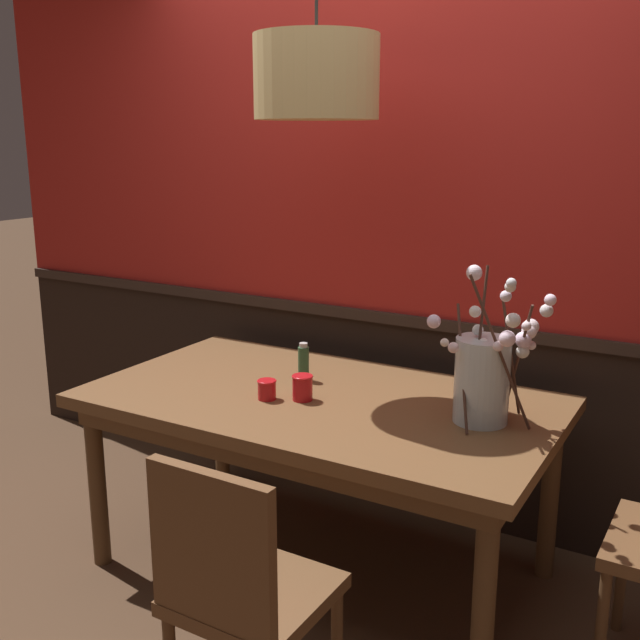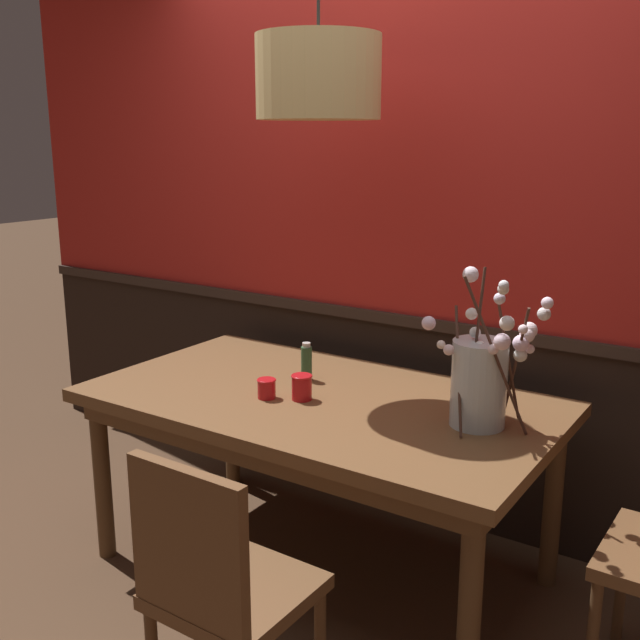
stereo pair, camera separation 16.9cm
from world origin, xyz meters
The scene contains 11 objects.
ground_plane centered at (0.00, 0.00, 0.00)m, with size 24.00×24.00×0.00m, color #4C3321.
back_wall centered at (0.00, 0.70, 1.30)m, with size 4.66×0.14×2.62m.
dining_table centered at (0.00, 0.00, 0.66)m, with size 1.78×1.00×0.74m.
chair_far_side_right centered at (0.28, 0.91, 0.51)m, with size 0.43×0.39×0.90m.
chair_near_side_right centered at (0.27, -0.90, 0.51)m, with size 0.41×0.41×0.90m.
chair_far_side_left centered at (-0.28, 0.88, 0.51)m, with size 0.45×0.42×0.89m.
vase_with_blossoms centered at (0.62, 0.05, 0.90)m, with size 0.38×0.34×0.56m.
candle_holder_nearer_center centered at (-0.15, -0.13, 0.78)m, with size 0.07×0.07×0.08m.
candle_holder_nearer_edge centered at (-0.03, -0.07, 0.79)m, with size 0.08×0.08×0.10m.
condiment_bottle centered at (-0.15, 0.13, 0.82)m, with size 0.04×0.04×0.16m.
pendant_lamp centered at (-0.07, 0.09, 1.91)m, with size 0.45×0.45×0.85m.
Camera 1 is at (1.36, -2.36, 1.71)m, focal length 42.08 mm.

